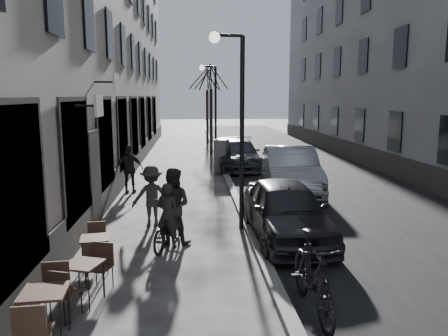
{
  "coord_description": "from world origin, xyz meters",
  "views": [
    {
      "loc": [
        -1.31,
        -5.19,
        3.53
      ],
      "look_at": [
        -0.53,
        5.16,
        1.8
      ],
      "focal_mm": 35.0,
      "sensor_mm": 36.0,
      "label": 1
    }
  ],
  "objects": [
    {
      "name": "road",
      "position": [
        3.85,
        16.0,
        0.0
      ],
      "size": [
        7.3,
        60.0,
        0.0
      ],
      "primitive_type": "cube",
      "color": "black",
      "rests_on": "ground"
    },
    {
      "name": "kerb",
      "position": [
        0.2,
        16.0,
        0.06
      ],
      "size": [
        0.25,
        60.0,
        0.12
      ],
      "primitive_type": "cube",
      "color": "slate",
      "rests_on": "ground"
    },
    {
      "name": "building_right",
      "position": [
        9.5,
        16.5,
        8.0
      ],
      "size": [
        4.0,
        35.0,
        16.0
      ],
      "primitive_type": "cube",
      "color": "slate",
      "rests_on": "ground"
    },
    {
      "name": "streetlamp_near",
      "position": [
        -0.17,
        6.0,
        3.16
      ],
      "size": [
        0.9,
        0.28,
        5.09
      ],
      "color": "black",
      "rests_on": "ground"
    },
    {
      "name": "streetlamp_far",
      "position": [
        -0.17,
        18.0,
        3.16
      ],
      "size": [
        0.9,
        0.28,
        5.09
      ],
      "color": "black",
      "rests_on": "ground"
    },
    {
      "name": "tree_near",
      "position": [
        -0.1,
        21.0,
        4.66
      ],
      "size": [
        2.4,
        2.4,
        5.7
      ],
      "color": "black",
      "rests_on": "ground"
    },
    {
      "name": "tree_far",
      "position": [
        -0.1,
        27.0,
        4.66
      ],
      "size": [
        2.4,
        2.4,
        5.7
      ],
      "color": "black",
      "rests_on": "ground"
    },
    {
      "name": "bistro_set_a",
      "position": [
        -3.44,
        0.85,
        0.47
      ],
      "size": [
        0.67,
        1.57,
        0.91
      ],
      "rotation": [
        0.0,
        0.0,
        0.07
      ],
      "color": "#301D15",
      "rests_on": "ground"
    },
    {
      "name": "bistro_set_b",
      "position": [
        -3.18,
        2.01,
        0.44
      ],
      "size": [
        0.83,
        1.49,
        0.85
      ],
      "rotation": [
        0.0,
        0.0,
        -0.32
      ],
      "color": "#301D15",
      "rests_on": "ground"
    },
    {
      "name": "bistro_set_c",
      "position": [
        -3.28,
        3.46,
        0.42
      ],
      "size": [
        0.65,
        1.43,
        0.82
      ],
      "rotation": [
        0.0,
        0.0,
        0.15
      ],
      "color": "#301D15",
      "rests_on": "ground"
    },
    {
      "name": "utility_cabinet",
      "position": [
        0.1,
        14.92,
        0.77
      ],
      "size": [
        0.81,
        1.13,
        1.53
      ],
      "primitive_type": "cube",
      "rotation": [
        0.0,
        0.0,
        -0.26
      ],
      "color": "#5E5E60",
      "rests_on": "ground"
    },
    {
      "name": "bicycle",
      "position": [
        -1.88,
        4.75,
        0.47
      ],
      "size": [
        1.14,
        1.9,
        0.94
      ],
      "primitive_type": "imported",
      "rotation": [
        0.0,
        0.0,
        2.83
      ],
      "color": "black",
      "rests_on": "ground"
    },
    {
      "name": "cyclist_rider",
      "position": [
        -1.88,
        4.75,
        0.77
      ],
      "size": [
        0.65,
        0.52,
        1.54
      ],
      "primitive_type": "imported",
      "rotation": [
        0.0,
        0.0,
        2.83
      ],
      "color": "black",
      "rests_on": "ground"
    },
    {
      "name": "pedestrian_near",
      "position": [
        -1.78,
        5.0,
        0.93
      ],
      "size": [
        1.03,
        0.89,
        1.85
      ],
      "primitive_type": "imported",
      "rotation": [
        0.0,
        0.0,
        2.91
      ],
      "color": "black",
      "rests_on": "ground"
    },
    {
      "name": "pedestrian_mid",
      "position": [
        -2.4,
        6.5,
        0.83
      ],
      "size": [
        1.16,
        0.78,
        1.66
      ],
      "primitive_type": "imported",
      "rotation": [
        0.0,
        0.0,
        3.3
      ],
      "color": "#2A2825",
      "rests_on": "ground"
    },
    {
      "name": "pedestrian_far",
      "position": [
        -3.6,
        10.8,
        0.87
      ],
      "size": [
        1.1,
        0.7,
        1.74
      ],
      "primitive_type": "imported",
      "rotation": [
        0.0,
        0.0,
        0.29
      ],
      "color": "black",
      "rests_on": "ground"
    },
    {
      "name": "car_near",
      "position": [
        1.0,
        5.1,
        0.74
      ],
      "size": [
        1.85,
        4.37,
        1.47
      ],
      "primitive_type": "imported",
      "rotation": [
        0.0,
        0.0,
        0.03
      ],
      "color": "black",
      "rests_on": "ground"
    },
    {
      "name": "car_mid",
      "position": [
        2.3,
        10.3,
        0.84
      ],
      "size": [
        2.25,
        5.22,
        1.67
      ],
      "primitive_type": "imported",
      "rotation": [
        0.0,
        0.0,
        -0.1
      ],
      "color": "#93979B",
      "rests_on": "ground"
    },
    {
      "name": "car_far",
      "position": [
        1.0,
        15.74,
        0.7
      ],
      "size": [
        2.2,
        4.91,
        1.4
      ],
      "primitive_type": "imported",
      "rotation": [
        0.0,
        0.0,
        -0.05
      ],
      "color": "#303239",
      "rests_on": "ground"
    },
    {
      "name": "moped",
      "position": [
        0.63,
        1.35,
        0.65
      ],
      "size": [
        0.66,
        2.19,
        1.31
      ],
      "primitive_type": "imported",
      "rotation": [
        0.0,
        0.0,
        0.02
      ],
      "color": "black",
      "rests_on": "ground"
    }
  ]
}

